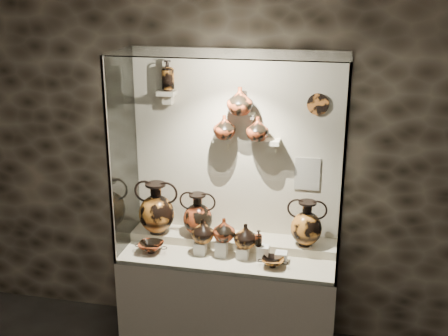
{
  "coord_description": "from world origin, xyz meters",
  "views": [
    {
      "loc": [
        0.8,
        -1.75,
        2.88
      ],
      "look_at": [
        -0.05,
        2.25,
        1.52
      ],
      "focal_mm": 45.0,
      "sensor_mm": 36.0,
      "label": 1
    }
  ],
  "objects_px": {
    "jug_c": "(246,236)",
    "ovoid_vase_b": "(240,101)",
    "jug_b": "(224,230)",
    "kylix_left": "(151,246)",
    "amphora_right": "(306,223)",
    "amphora_mid": "(198,214)",
    "amphora_left": "(157,208)",
    "lekythos_tall": "(168,74)",
    "lekythos_small": "(259,237)",
    "ovoid_vase_c": "(258,129)",
    "kylix_right": "(273,261)",
    "jug_a": "(203,231)",
    "ovoid_vase_a": "(224,127)"
  },
  "relations": [
    {
      "from": "lekythos_small",
      "to": "jug_a",
      "type": "bearing_deg",
      "value": -159.94
    },
    {
      "from": "kylix_right",
      "to": "ovoid_vase_c",
      "type": "relative_size",
      "value": 1.18
    },
    {
      "from": "amphora_right",
      "to": "jug_b",
      "type": "distance_m",
      "value": 0.65
    },
    {
      "from": "jug_c",
      "to": "lekythos_small",
      "type": "relative_size",
      "value": 1.29
    },
    {
      "from": "amphora_left",
      "to": "lekythos_small",
      "type": "height_order",
      "value": "amphora_left"
    },
    {
      "from": "lekythos_small",
      "to": "ovoid_vase_c",
      "type": "distance_m",
      "value": 0.83
    },
    {
      "from": "amphora_left",
      "to": "lekythos_small",
      "type": "relative_size",
      "value": 2.97
    },
    {
      "from": "amphora_left",
      "to": "ovoid_vase_b",
      "type": "relative_size",
      "value": 2.08
    },
    {
      "from": "amphora_mid",
      "to": "kylix_right",
      "type": "bearing_deg",
      "value": -14.42
    },
    {
      "from": "amphora_mid",
      "to": "lekythos_tall",
      "type": "relative_size",
      "value": 1.34
    },
    {
      "from": "ovoid_vase_b",
      "to": "jug_b",
      "type": "bearing_deg",
      "value": -88.83
    },
    {
      "from": "jug_c",
      "to": "lekythos_tall",
      "type": "height_order",
      "value": "lekythos_tall"
    },
    {
      "from": "amphora_mid",
      "to": "kylix_left",
      "type": "height_order",
      "value": "amphora_mid"
    },
    {
      "from": "amphora_left",
      "to": "kylix_left",
      "type": "relative_size",
      "value": 1.74
    },
    {
      "from": "amphora_right",
      "to": "lekythos_tall",
      "type": "distance_m",
      "value": 1.59
    },
    {
      "from": "amphora_mid",
      "to": "jug_c",
      "type": "xyz_separation_m",
      "value": [
        0.43,
        -0.18,
        -0.06
      ]
    },
    {
      "from": "jug_a",
      "to": "ovoid_vase_c",
      "type": "relative_size",
      "value": 1.03
    },
    {
      "from": "lekythos_tall",
      "to": "ovoid_vase_a",
      "type": "relative_size",
      "value": 1.46
    },
    {
      "from": "jug_c",
      "to": "ovoid_vase_b",
      "type": "bearing_deg",
      "value": 110.36
    },
    {
      "from": "amphora_right",
      "to": "ovoid_vase_b",
      "type": "distance_m",
      "value": 1.09
    },
    {
      "from": "jug_b",
      "to": "ovoid_vase_a",
      "type": "xyz_separation_m",
      "value": [
        -0.05,
        0.24,
        0.76
      ]
    },
    {
      "from": "jug_b",
      "to": "jug_c",
      "type": "height_order",
      "value": "jug_b"
    },
    {
      "from": "amphora_left",
      "to": "jug_c",
      "type": "distance_m",
      "value": 0.79
    },
    {
      "from": "kylix_right",
      "to": "lekythos_small",
      "type": "bearing_deg",
      "value": 163.38
    },
    {
      "from": "jug_c",
      "to": "kylix_left",
      "type": "bearing_deg",
      "value": -176.84
    },
    {
      "from": "amphora_right",
      "to": "kylix_left",
      "type": "bearing_deg",
      "value": 171.6
    },
    {
      "from": "jug_a",
      "to": "kylix_right",
      "type": "distance_m",
      "value": 0.6
    },
    {
      "from": "lekythos_tall",
      "to": "ovoid_vase_c",
      "type": "relative_size",
      "value": 1.46
    },
    {
      "from": "amphora_left",
      "to": "lekythos_tall",
      "type": "bearing_deg",
      "value": 65.89
    },
    {
      "from": "amphora_left",
      "to": "lekythos_small",
      "type": "bearing_deg",
      "value": 2.02
    },
    {
      "from": "amphora_mid",
      "to": "ovoid_vase_c",
      "type": "relative_size",
      "value": 1.96
    },
    {
      "from": "amphora_mid",
      "to": "jug_a",
      "type": "bearing_deg",
      "value": -54.74
    },
    {
      "from": "amphora_right",
      "to": "jug_a",
      "type": "relative_size",
      "value": 1.96
    },
    {
      "from": "amphora_left",
      "to": "lekythos_tall",
      "type": "relative_size",
      "value": 1.63
    },
    {
      "from": "jug_a",
      "to": "lekythos_tall",
      "type": "relative_size",
      "value": 0.7
    },
    {
      "from": "jug_b",
      "to": "ovoid_vase_c",
      "type": "height_order",
      "value": "ovoid_vase_c"
    },
    {
      "from": "amphora_right",
      "to": "amphora_mid",
      "type": "bearing_deg",
      "value": 159.49
    },
    {
      "from": "jug_c",
      "to": "kylix_left",
      "type": "distance_m",
      "value": 0.76
    },
    {
      "from": "kylix_left",
      "to": "ovoid_vase_c",
      "type": "distance_m",
      "value": 1.26
    },
    {
      "from": "jug_a",
      "to": "kylix_right",
      "type": "height_order",
      "value": "jug_a"
    },
    {
      "from": "amphora_right",
      "to": "kylix_right",
      "type": "bearing_deg",
      "value": -148.08
    },
    {
      "from": "jug_b",
      "to": "ovoid_vase_c",
      "type": "distance_m",
      "value": 0.82
    },
    {
      "from": "jug_b",
      "to": "jug_c",
      "type": "bearing_deg",
      "value": 1.89
    },
    {
      "from": "lekythos_small",
      "to": "kylix_right",
      "type": "xyz_separation_m",
      "value": [
        0.12,
        -0.08,
        -0.15
      ]
    },
    {
      "from": "jug_a",
      "to": "jug_c",
      "type": "relative_size",
      "value": 0.99
    },
    {
      "from": "jug_b",
      "to": "kylix_left",
      "type": "height_order",
      "value": "jug_b"
    },
    {
      "from": "amphora_mid",
      "to": "ovoid_vase_a",
      "type": "height_order",
      "value": "ovoid_vase_a"
    },
    {
      "from": "jug_b",
      "to": "ovoid_vase_b",
      "type": "relative_size",
      "value": 0.87
    },
    {
      "from": "amphora_right",
      "to": "lekythos_small",
      "type": "height_order",
      "value": "amphora_right"
    },
    {
      "from": "kylix_left",
      "to": "ovoid_vase_b",
      "type": "relative_size",
      "value": 1.2
    }
  ]
}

